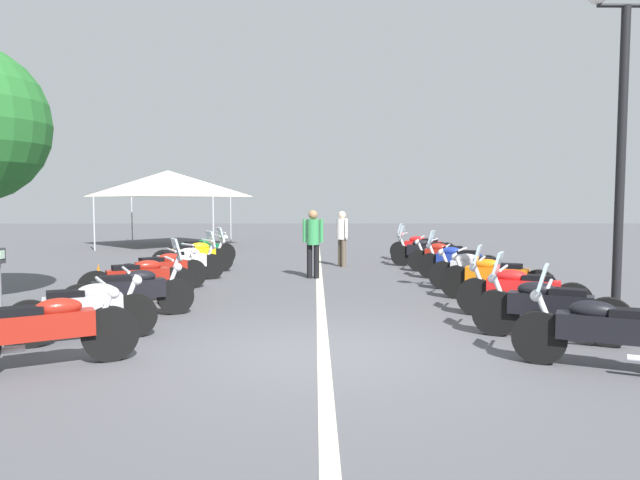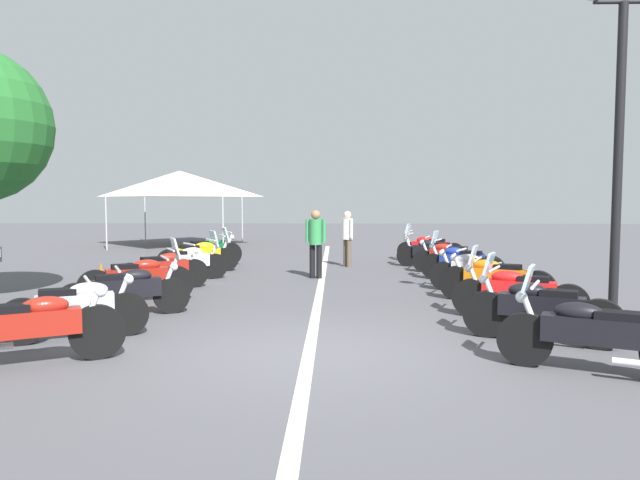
% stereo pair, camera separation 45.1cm
% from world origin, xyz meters
% --- Properties ---
extents(ground_plane, '(80.00, 80.00, 0.00)m').
position_xyz_m(ground_plane, '(0.00, 0.00, 0.00)').
color(ground_plane, '#4C4C51').
extents(lane_centre_stripe, '(23.74, 0.16, 0.01)m').
position_xyz_m(lane_centre_stripe, '(5.13, 0.00, 0.00)').
color(lane_centre_stripe, beige).
rests_on(lane_centre_stripe, ground_plane).
extents(motorcycle_left_row_0, '(1.17, 1.98, 1.02)m').
position_xyz_m(motorcycle_left_row_0, '(-0.68, 3.26, 0.47)').
color(motorcycle_left_row_0, black).
rests_on(motorcycle_left_row_0, ground_plane).
extents(motorcycle_left_row_1, '(1.03, 1.86, 1.00)m').
position_xyz_m(motorcycle_left_row_1, '(0.62, 3.30, 0.46)').
color(motorcycle_left_row_1, black).
rests_on(motorcycle_left_row_1, ground_plane).
extents(motorcycle_left_row_2, '(1.12, 2.00, 0.99)m').
position_xyz_m(motorcycle_left_row_2, '(2.23, 3.19, 0.45)').
color(motorcycle_left_row_2, black).
rests_on(motorcycle_left_row_2, ground_plane).
extents(motorcycle_left_row_3, '(1.15, 1.99, 1.23)m').
position_xyz_m(motorcycle_left_row_3, '(3.55, 3.44, 0.48)').
color(motorcycle_left_row_3, black).
rests_on(motorcycle_left_row_3, ground_plane).
extents(motorcycle_left_row_4, '(1.34, 1.74, 1.00)m').
position_xyz_m(motorcycle_left_row_4, '(5.09, 3.41, 0.46)').
color(motorcycle_left_row_4, black).
rests_on(motorcycle_left_row_4, ground_plane).
extents(motorcycle_left_row_5, '(1.26, 1.88, 1.20)m').
position_xyz_m(motorcycle_left_row_5, '(6.57, 3.30, 0.46)').
color(motorcycle_left_row_5, black).
rests_on(motorcycle_left_row_5, ground_plane).
extents(motorcycle_left_row_6, '(1.08, 2.07, 1.22)m').
position_xyz_m(motorcycle_left_row_6, '(8.18, 3.37, 0.47)').
color(motorcycle_left_row_6, black).
rests_on(motorcycle_left_row_6, ground_plane).
extents(motorcycle_left_row_7, '(1.30, 1.89, 1.02)m').
position_xyz_m(motorcycle_left_row_7, '(9.57, 3.45, 0.47)').
color(motorcycle_left_row_7, black).
rests_on(motorcycle_left_row_7, ground_plane).
extents(motorcycle_right_row_0, '(1.09, 2.00, 1.21)m').
position_xyz_m(motorcycle_right_row_0, '(-0.79, -3.25, 0.47)').
color(motorcycle_right_row_0, black).
rests_on(motorcycle_right_row_0, ground_plane).
extents(motorcycle_right_row_1, '(1.10, 1.98, 1.22)m').
position_xyz_m(motorcycle_right_row_1, '(0.64, -3.15, 0.48)').
color(motorcycle_right_row_1, black).
rests_on(motorcycle_right_row_1, ground_plane).
extents(motorcycle_right_row_2, '(1.03, 2.05, 1.21)m').
position_xyz_m(motorcycle_right_row_2, '(2.15, -3.32, 0.47)').
color(motorcycle_right_row_2, black).
rests_on(motorcycle_right_row_2, ground_plane).
extents(motorcycle_right_row_3, '(1.17, 2.02, 1.01)m').
position_xyz_m(motorcycle_right_row_3, '(3.73, -3.39, 0.47)').
color(motorcycle_right_row_3, black).
rests_on(motorcycle_right_row_3, ground_plane).
extents(motorcycle_right_row_4, '(0.91, 1.93, 0.99)m').
position_xyz_m(motorcycle_right_row_4, '(5.08, -3.35, 0.45)').
color(motorcycle_right_row_4, black).
rests_on(motorcycle_right_row_4, ground_plane).
extents(motorcycle_right_row_5, '(1.02, 1.91, 1.21)m').
position_xyz_m(motorcycle_right_row_5, '(6.74, -3.39, 0.47)').
color(motorcycle_right_row_5, black).
rests_on(motorcycle_right_row_5, ground_plane).
extents(motorcycle_right_row_6, '(0.89, 1.95, 0.98)m').
position_xyz_m(motorcycle_right_row_6, '(8.22, -3.40, 0.45)').
color(motorcycle_right_row_6, black).
rests_on(motorcycle_right_row_6, ground_plane).
extents(motorcycle_right_row_7, '(0.98, 2.08, 1.20)m').
position_xyz_m(motorcycle_right_row_7, '(9.51, -3.16, 0.46)').
color(motorcycle_right_row_7, black).
rests_on(motorcycle_right_row_7, ground_plane).
extents(motorcycle_right_row_8, '(0.98, 2.05, 1.20)m').
position_xyz_m(motorcycle_right_row_8, '(11.11, -3.33, 0.46)').
color(motorcycle_right_row_8, black).
rests_on(motorcycle_right_row_8, ground_plane).
extents(street_lamp_twin_globe, '(0.32, 1.22, 5.29)m').
position_xyz_m(street_lamp_twin_globe, '(1.72, -4.68, 3.57)').
color(street_lamp_twin_globe, black).
rests_on(street_lamp_twin_globe, ground_plane).
extents(traffic_cone_0, '(0.36, 0.36, 0.61)m').
position_xyz_m(traffic_cone_0, '(4.94, 4.74, 0.29)').
color(traffic_cone_0, orange).
rests_on(traffic_cone_0, ground_plane).
extents(bystander_0, '(0.32, 0.52, 1.71)m').
position_xyz_m(bystander_0, '(7.07, 0.16, 1.01)').
color(bystander_0, black).
rests_on(bystander_0, ground_plane).
extents(bystander_1, '(0.47, 0.32, 1.64)m').
position_xyz_m(bystander_1, '(9.57, -0.69, 0.96)').
color(bystander_1, brown).
rests_on(bystander_1, ground_plane).
extents(event_tent, '(5.08, 5.08, 3.20)m').
position_xyz_m(event_tent, '(17.13, 6.32, 2.65)').
color(event_tent, beige).
rests_on(event_tent, ground_plane).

